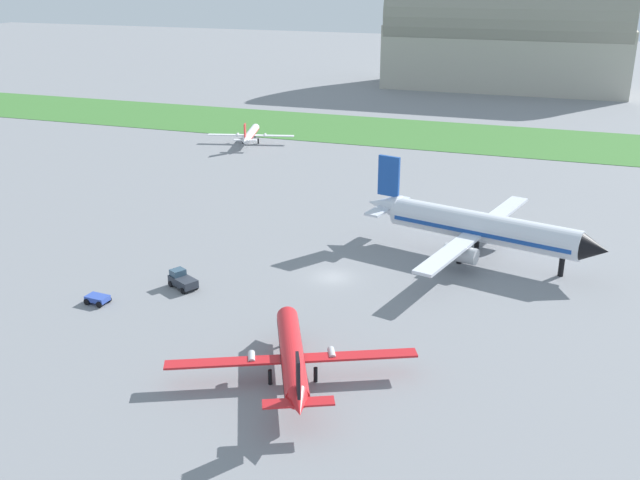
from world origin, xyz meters
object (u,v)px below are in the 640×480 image
at_px(airplane_taxiing_turboprop, 251,134).
at_px(pushback_tug_midfield, 182,280).
at_px(airplane_foreground_turboprop, 292,355).
at_px(baggage_cart_near_gate, 97,299).
at_px(airplane_midfield_jet, 478,227).

bearing_deg(airplane_taxiing_turboprop, pushback_tug_midfield, -176.57).
bearing_deg(airplane_foreground_turboprop, pushback_tug_midfield, 28.38).
distance_m(airplane_foreground_turboprop, baggage_cart_near_gate, 26.55).
xyz_separation_m(airplane_midfield_jet, pushback_tug_midfield, (-30.35, -19.73, -3.13)).
relative_size(airplane_foreground_turboprop, pushback_tug_midfield, 5.16).
bearing_deg(airplane_midfield_jet, airplane_taxiing_turboprop, 151.79).
height_order(airplane_midfield_jet, baggage_cart_near_gate, airplane_midfield_jet).
bearing_deg(baggage_cart_near_gate, pushback_tug_midfield, -130.05).
distance_m(airplane_midfield_jet, airplane_foreground_turboprop, 35.95).
relative_size(airplane_midfield_jet, baggage_cart_near_gate, 12.37).
xyz_separation_m(airplane_taxiing_turboprop, airplane_foreground_turboprop, (39.67, -81.23, 0.50)).
relative_size(airplane_foreground_turboprop, baggage_cart_near_gate, 8.22).
height_order(baggage_cart_near_gate, pushback_tug_midfield, pushback_tug_midfield).
bearing_deg(airplane_taxiing_turboprop, airplane_foreground_turboprop, -167.92).
distance_m(airplane_midfield_jet, airplane_taxiing_turboprop, 69.80).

